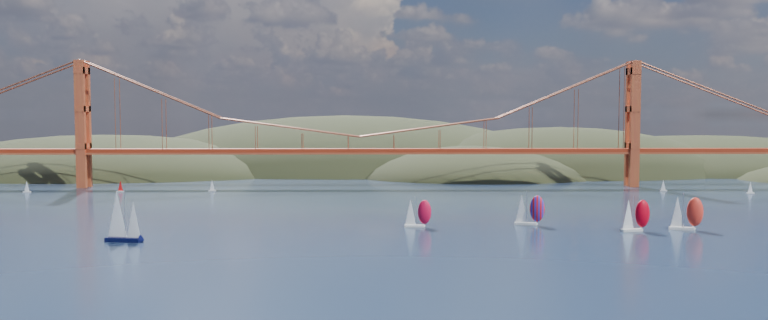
{
  "coord_description": "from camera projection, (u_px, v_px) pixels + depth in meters",
  "views": [
    {
      "loc": [
        4.83,
        -146.83,
        31.62
      ],
      "look_at": [
        9.05,
        90.0,
        17.23
      ],
      "focal_mm": 35.0,
      "sensor_mm": 36.0,
      "label": 1
    }
  ],
  "objects": [
    {
      "name": "headlands",
      "position": [
        441.0,
        192.0,
        427.66
      ],
      "size": [
        725.0,
        225.0,
        96.0
      ],
      "color": "black",
      "rests_on": "ground"
    },
    {
      "name": "bridge",
      "position": [
        356.0,
        113.0,
        326.02
      ],
      "size": [
        552.0,
        12.0,
        55.0
      ],
      "color": "maroon",
      "rests_on": "ground"
    },
    {
      "name": "racer_rwb",
      "position": [
        529.0,
        209.0,
        213.97
      ],
      "size": [
        8.7,
        4.87,
        9.75
      ],
      "rotation": [
        0.0,
        0.0,
        -0.24
      ],
      "color": "silver",
      "rests_on": "ground"
    },
    {
      "name": "distant_boat_3",
      "position": [
        212.0,
        185.0,
        308.58
      ],
      "size": [
        3.0,
        2.0,
        4.7
      ],
      "color": "silver",
      "rests_on": "ground"
    },
    {
      "name": "ground",
      "position": [
        347.0,
        274.0,
        148.37
      ],
      "size": [
        1200.0,
        1200.0,
        0.0
      ],
      "primitive_type": "plane",
      "color": "black",
      "rests_on": "ground"
    },
    {
      "name": "distant_boat_1",
      "position": [
        27.0,
        187.0,
        303.92
      ],
      "size": [
        3.0,
        2.0,
        4.7
      ],
      "color": "silver",
      "rests_on": "ground"
    },
    {
      "name": "distant_boat_5",
      "position": [
        750.0,
        188.0,
        299.17
      ],
      "size": [
        3.0,
        2.0,
        4.7
      ],
      "color": "silver",
      "rests_on": "ground"
    },
    {
      "name": "racer_1",
      "position": [
        635.0,
        215.0,
        202.51
      ],
      "size": [
        8.64,
        4.88,
        9.68
      ],
      "rotation": [
        0.0,
        0.0,
        0.25
      ],
      "color": "silver",
      "rests_on": "ground"
    },
    {
      "name": "distant_boat_4",
      "position": [
        663.0,
        185.0,
        309.1
      ],
      "size": [
        3.0,
        2.0,
        4.7
      ],
      "color": "silver",
      "rests_on": "ground"
    },
    {
      "name": "racer_2",
      "position": [
        686.0,
        212.0,
        204.99
      ],
      "size": [
        9.09,
        4.41,
        10.24
      ],
      "rotation": [
        0.0,
        0.0,
        -0.15
      ],
      "color": "white",
      "rests_on": "ground"
    },
    {
      "name": "racer_0",
      "position": [
        417.0,
        213.0,
        210.0
      ],
      "size": [
        7.66,
        3.23,
        8.73
      ],
      "rotation": [
        0.0,
        0.0,
        -0.07
      ],
      "color": "white",
      "rests_on": "ground"
    },
    {
      "name": "sloop_navy",
      "position": [
        122.0,
        217.0,
        185.95
      ],
      "size": [
        9.39,
        5.82,
        14.09
      ],
      "rotation": [
        0.0,
        0.0,
        -0.17
      ],
      "color": "black",
      "rests_on": "ground"
    },
    {
      "name": "distant_boat_2",
      "position": [
        120.0,
        186.0,
        305.68
      ],
      "size": [
        3.0,
        2.0,
        4.7
      ],
      "color": "silver",
      "rests_on": "ground"
    }
  ]
}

